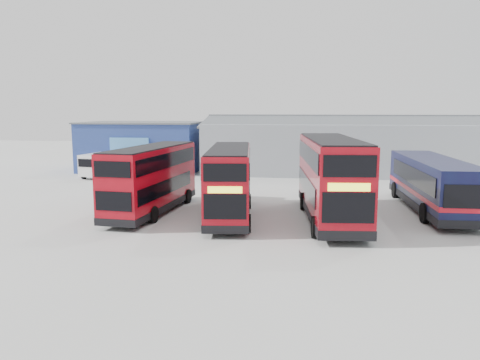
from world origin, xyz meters
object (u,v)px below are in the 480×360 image
maintenance_shed (353,146)px  office_block (144,146)px  double_decker_right (331,180)px  double_decker_left (152,180)px  double_decker_centre (230,183)px  single_decker_blue (432,185)px  panel_van (103,164)px

maintenance_shed → office_block: bearing=-174.8°
double_decker_right → double_decker_left: bearing=172.2°
office_block → maintenance_shed: maintenance_shed is taller
double_decker_centre → double_decker_right: 5.94m
office_block → double_decker_right: office_block is taller
office_block → double_decker_right: bearing=-47.9°
double_decker_centre → single_decker_blue: bearing=9.6°
double_decker_centre → single_decker_blue: double_decker_centre is taller
maintenance_shed → single_decker_blue: 19.34m
single_decker_blue → panel_van: 29.67m
maintenance_shed → double_decker_centre: size_ratio=3.01×
double_decker_left → double_decker_centre: (5.02, -0.58, 0.01)m
double_decker_left → double_decker_right: double_decker_right is taller
double_decker_centre → panel_van: double_decker_centre is taller
double_decker_left → double_decker_right: bearing=-177.3°
panel_van → double_decker_centre: bearing=-37.5°
double_decker_left → double_decker_centre: size_ratio=0.99×
office_block → maintenance_shed: bearing=5.2°
single_decker_blue → double_decker_centre: bearing=14.6°
maintenance_shed → double_decker_left: (-14.39, -22.11, -0.52)m
office_block → double_decker_centre: 24.24m
office_block → double_decker_right: (18.55, -20.56, -0.18)m
maintenance_shed → single_decker_blue: bearing=-80.6°
single_decker_blue → double_decker_right: bearing=26.5°
office_block → maintenance_shed: (22.00, 2.01, 0.02)m
maintenance_shed → double_decker_left: 26.38m
double_decker_right → single_decker_blue: 7.51m
single_decker_blue → panel_van: (-27.30, 11.61, -0.38)m
double_decker_left → panel_van: bearing=-51.2°
double_decker_right → single_decker_blue: (6.59, 3.51, -0.74)m
panel_van → maintenance_shed: bearing=25.5°
double_decker_right → office_block: bearing=126.7°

